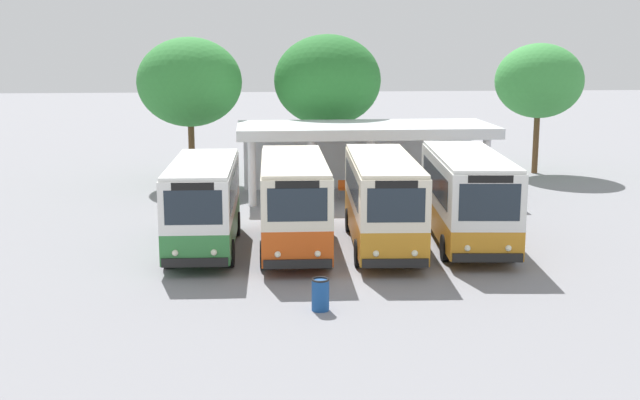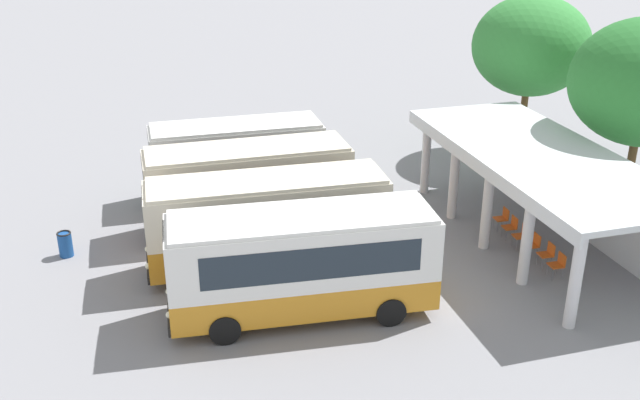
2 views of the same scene
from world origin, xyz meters
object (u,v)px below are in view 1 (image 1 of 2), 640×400
(city_bus_nearest_orange, at_px, (204,202))
(waiting_chair_second_from_end, at_px, (359,188))
(waiting_chair_end_by_column, at_px, (343,188))
(city_bus_fourth_amber, at_px, (467,194))
(litter_bin_apron, at_px, (320,294))
(waiting_chair_fourth_seat, at_px, (391,187))
(waiting_chair_far_end_seat, at_px, (422,187))
(waiting_chair_middle_seat, at_px, (375,187))
(city_bus_middle_cream, at_px, (382,198))
(waiting_chair_fifth_seat, at_px, (406,187))
(city_bus_second_in_row, at_px, (294,200))

(city_bus_nearest_orange, relative_size, waiting_chair_second_from_end, 8.17)
(waiting_chair_end_by_column, bearing_deg, waiting_chair_second_from_end, -5.07)
(city_bus_fourth_amber, distance_m, waiting_chair_second_from_end, 9.11)
(waiting_chair_second_from_end, bearing_deg, litter_bin_apron, -101.26)
(waiting_chair_fourth_seat, distance_m, waiting_chair_far_end_seat, 1.49)
(waiting_chair_far_end_seat, bearing_deg, waiting_chair_middle_seat, -179.28)
(litter_bin_apron, bearing_deg, city_bus_fourth_amber, 49.76)
(litter_bin_apron, bearing_deg, waiting_chair_second_from_end, 78.74)
(waiting_chair_second_from_end, xyz_separation_m, waiting_chair_far_end_seat, (2.98, 0.03, 0.00))
(city_bus_middle_cream, height_order, waiting_chair_end_by_column, city_bus_middle_cream)
(city_bus_fourth_amber, height_order, waiting_chair_second_from_end, city_bus_fourth_amber)
(city_bus_middle_cream, distance_m, litter_bin_apron, 7.26)
(waiting_chair_middle_seat, distance_m, litter_bin_apron, 15.98)
(waiting_chair_fifth_seat, bearing_deg, waiting_chair_end_by_column, -179.35)
(city_bus_second_in_row, distance_m, city_bus_fourth_amber, 6.27)
(waiting_chair_middle_seat, height_order, litter_bin_apron, litter_bin_apron)
(waiting_chair_middle_seat, relative_size, waiting_chair_fourth_seat, 1.00)
(waiting_chair_far_end_seat, height_order, litter_bin_apron, litter_bin_apron)
(waiting_chair_second_from_end, xyz_separation_m, waiting_chair_fifth_seat, (2.23, 0.10, 0.00))
(city_bus_fourth_amber, distance_m, waiting_chair_middle_seat, 8.91)
(city_bus_second_in_row, distance_m, waiting_chair_second_from_end, 9.70)
(waiting_chair_end_by_column, xyz_separation_m, waiting_chair_second_from_end, (0.74, -0.07, 0.00))
(city_bus_fourth_amber, height_order, waiting_chair_far_end_seat, city_bus_fourth_amber)
(city_bus_middle_cream, height_order, waiting_chair_far_end_seat, city_bus_middle_cream)
(waiting_chair_end_by_column, xyz_separation_m, waiting_chair_far_end_seat, (3.72, -0.04, 0.00))
(city_bus_nearest_orange, xyz_separation_m, waiting_chair_end_by_column, (5.86, 8.89, -1.22))
(city_bus_second_in_row, distance_m, waiting_chair_fifth_seat, 10.79)
(waiting_chair_middle_seat, bearing_deg, city_bus_fourth_amber, -76.67)
(waiting_chair_end_by_column, bearing_deg, litter_bin_apron, -98.56)
(waiting_chair_fourth_seat, relative_size, waiting_chair_far_end_seat, 1.00)
(waiting_chair_fourth_seat, height_order, litter_bin_apron, litter_bin_apron)
(city_bus_fourth_amber, bearing_deg, city_bus_middle_cream, -173.75)
(city_bus_second_in_row, height_order, litter_bin_apron, city_bus_second_in_row)
(city_bus_fourth_amber, relative_size, waiting_chair_fourth_seat, 9.33)
(city_bus_middle_cream, bearing_deg, waiting_chair_middle_seat, 83.02)
(waiting_chair_fifth_seat, xyz_separation_m, litter_bin_apron, (-5.32, -15.62, -0.07))
(city_bus_nearest_orange, bearing_deg, city_bus_second_in_row, -2.57)
(city_bus_fourth_amber, xyz_separation_m, waiting_chair_end_by_column, (-3.52, 8.65, -1.28))
(waiting_chair_fourth_seat, xyz_separation_m, litter_bin_apron, (-4.58, -15.53, -0.07))
(waiting_chair_fifth_seat, xyz_separation_m, waiting_chair_far_end_seat, (0.74, -0.07, 0.00))
(city_bus_middle_cream, bearing_deg, city_bus_second_in_row, -179.27)
(litter_bin_apron, bearing_deg, waiting_chair_middle_seat, 76.12)
(city_bus_nearest_orange, height_order, waiting_chair_end_by_column, city_bus_nearest_orange)
(city_bus_second_in_row, relative_size, city_bus_middle_cream, 0.94)
(waiting_chair_second_from_end, xyz_separation_m, waiting_chair_middle_seat, (0.74, -0.00, 0.00))
(city_bus_nearest_orange, bearing_deg, city_bus_fourth_amber, 1.48)
(waiting_chair_middle_seat, bearing_deg, waiting_chair_far_end_seat, 0.72)
(waiting_chair_end_by_column, height_order, waiting_chair_fifth_seat, same)
(waiting_chair_second_from_end, bearing_deg, waiting_chair_end_by_column, 174.93)
(city_bus_nearest_orange, relative_size, city_bus_middle_cream, 0.87)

